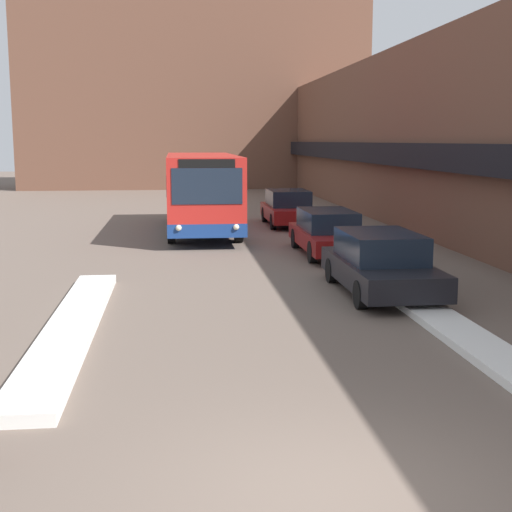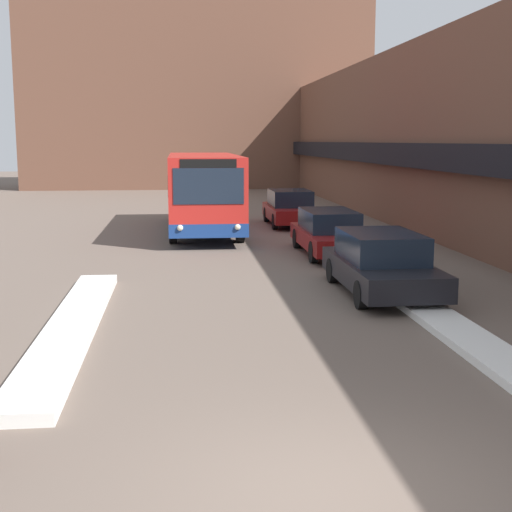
# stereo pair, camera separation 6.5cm
# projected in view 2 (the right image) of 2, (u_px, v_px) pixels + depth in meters

# --- Properties ---
(ground_plane) EXTENTS (160.00, 160.00, 0.00)m
(ground_plane) POSITION_uv_depth(u_px,v_px,m) (335.00, 497.00, 7.27)
(ground_plane) COLOR #66564C
(building_row_right) EXTENTS (5.50, 60.00, 7.45)m
(building_row_right) POSITION_uv_depth(u_px,v_px,m) (441.00, 138.00, 31.28)
(building_row_right) COLOR brown
(building_row_right) RESTS_ON ground_plane
(building_backdrop_far) EXTENTS (26.00, 8.00, 17.99)m
(building_backdrop_far) POSITION_uv_depth(u_px,v_px,m) (197.00, 70.00, 55.14)
(building_backdrop_far) COLOR brown
(building_backdrop_far) RESTS_ON ground_plane
(snow_bank_left) EXTENTS (0.90, 9.43, 0.20)m
(snow_bank_left) POSITION_uv_depth(u_px,v_px,m) (72.00, 326.00, 13.59)
(snow_bank_left) COLOR silver
(snow_bank_left) RESTS_ON ground_plane
(snow_bank_right) EXTENTS (0.90, 9.27, 0.15)m
(snow_bank_right) POSITION_uv_depth(u_px,v_px,m) (469.00, 339.00, 12.75)
(snow_bank_right) COLOR silver
(snow_bank_right) RESTS_ON ground_plane
(city_bus) EXTENTS (2.65, 10.24, 3.04)m
(city_bus) POSITION_uv_depth(u_px,v_px,m) (203.00, 190.00, 28.11)
(city_bus) COLOR red
(city_bus) RESTS_ON ground_plane
(parked_car_front) EXTENTS (1.93, 4.69, 1.46)m
(parked_car_front) POSITION_uv_depth(u_px,v_px,m) (381.00, 263.00, 16.83)
(parked_car_front) COLOR black
(parked_car_front) RESTS_ON ground_plane
(parked_car_middle) EXTENTS (1.79, 4.85, 1.41)m
(parked_car_middle) POSITION_uv_depth(u_px,v_px,m) (329.00, 232.00, 22.62)
(parked_car_middle) COLOR maroon
(parked_car_middle) RESTS_ON ground_plane
(parked_car_back) EXTENTS (1.91, 4.56, 1.51)m
(parked_car_back) POSITION_uv_depth(u_px,v_px,m) (290.00, 208.00, 30.46)
(parked_car_back) COLOR maroon
(parked_car_back) RESTS_ON ground_plane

